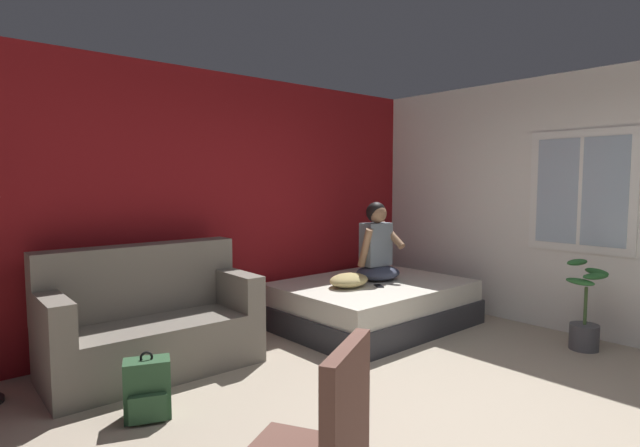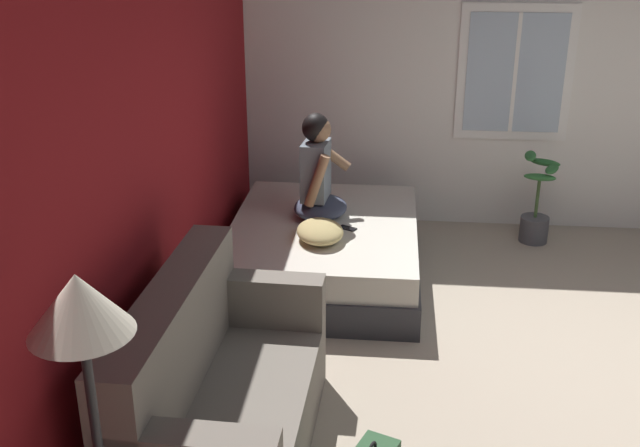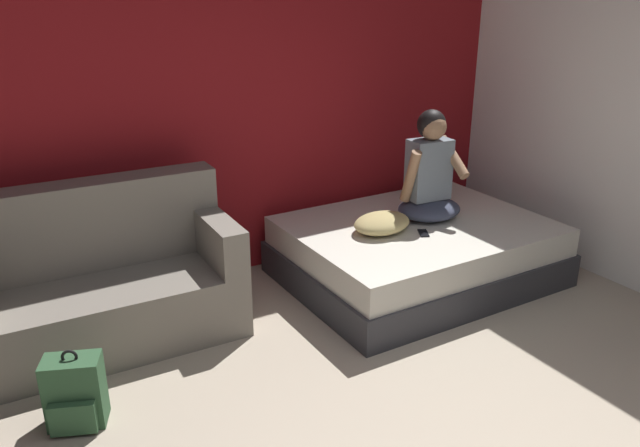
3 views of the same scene
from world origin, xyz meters
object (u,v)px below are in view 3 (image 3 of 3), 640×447
bed (416,251)px  backpack (75,393)px  throw_pillow (382,223)px  cell_phone (423,233)px  couch (105,283)px  person_seated (430,175)px

bed → backpack: 2.78m
backpack → throw_pillow: 2.45m
bed → throw_pillow: size_ratio=4.24×
backpack → bed: bearing=10.3°
cell_phone → backpack: bearing=35.3°
couch → cell_phone: size_ratio=11.97×
bed → person_seated: (0.14, 0.06, 0.60)m
backpack → cell_phone: cell_phone is taller
couch → person_seated: person_seated is taller
cell_phone → bed: bearing=-90.1°
backpack → throw_pillow: bearing=11.8°
bed → throw_pillow: 0.48m
backpack → cell_phone: bearing=6.5°
throw_pillow → couch: bearing=170.0°
person_seated → throw_pillow: (-0.50, -0.06, -0.29)m
bed → backpack: bed is taller
person_seated → throw_pillow: size_ratio=1.82×
couch → person_seated: 2.56m
couch → backpack: couch is taller
bed → cell_phone: (-0.11, -0.20, 0.25)m
bed → throw_pillow: throw_pillow is taller
backpack → person_seated: bearing=11.1°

